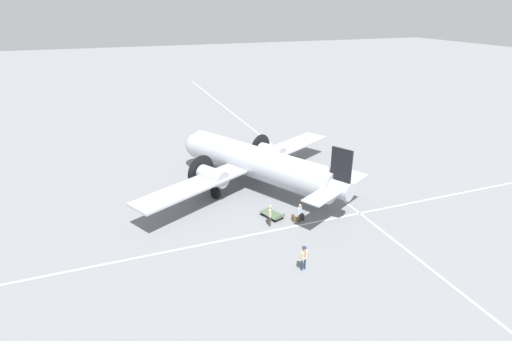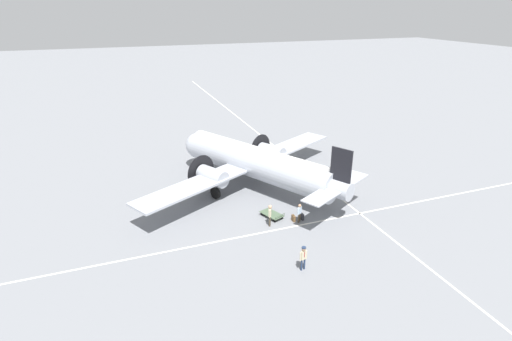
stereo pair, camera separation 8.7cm
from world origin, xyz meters
name	(u,v)px [view 2 (the right image)]	position (x,y,z in m)	size (l,w,h in m)	color
ground_plane	(256,187)	(0.00, 0.00, 0.00)	(300.00, 300.00, 0.00)	slate
apron_line_eastwest	(315,178)	(0.00, -6.52, 0.00)	(120.00, 0.16, 0.01)	silver
apron_line_northsouth	(291,227)	(-8.05, 0.00, 0.00)	(0.16, 120.00, 0.01)	silver
airliner_main	(252,161)	(0.40, 0.21, 2.64)	(19.15, 23.30, 6.14)	#ADB2BC
crew_foreground	(303,256)	(-13.42, 1.63, 1.13)	(0.36, 0.60, 1.79)	navy
passenger_boarding	(270,213)	(-7.24, 1.50, 1.15)	(0.58, 0.38, 1.87)	#473D2D
ramp_agent	(300,211)	(-7.55, -0.98, 1.01)	(0.36, 0.49, 1.64)	#473D2D
suitcase_near_door	(302,216)	(-7.23, -1.40, 0.26)	(0.49, 0.17, 0.56)	#232328
suitcase_upright_spare	(293,218)	(-7.25, -0.60, 0.27)	(0.44, 0.19, 0.57)	brown
baggage_cart	(272,214)	(-6.02, 0.81, 0.28)	(2.24, 1.73, 0.56)	#4C6047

